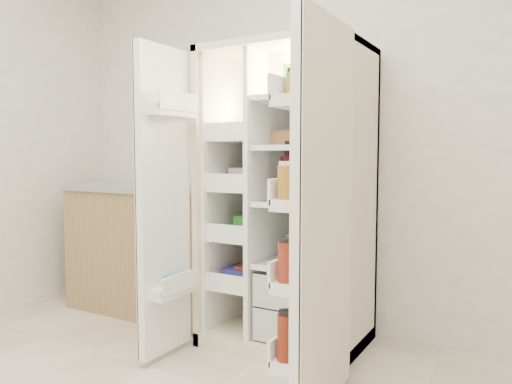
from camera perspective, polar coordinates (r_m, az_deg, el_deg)
The scene contains 5 objects.
wall_back at distance 3.32m, azimuth 6.56°, elevation 7.62°, with size 4.00×0.02×2.70m, color white.
refrigerator at distance 3.02m, azimuth 4.39°, elevation -3.60°, with size 0.92×0.70×1.80m.
freezer_door at distance 2.78m, azimuth -10.74°, elevation -1.24°, with size 0.15×0.40×1.72m.
fridge_door at distance 2.18m, azimuth 7.47°, elevation -3.28°, with size 0.17×0.58×1.72m.
kitchen_counter at distance 3.73m, azimuth -11.64°, elevation -6.35°, with size 1.29×0.69×0.94m.
Camera 1 is at (1.34, -1.04, 1.16)m, focal length 34.00 mm.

